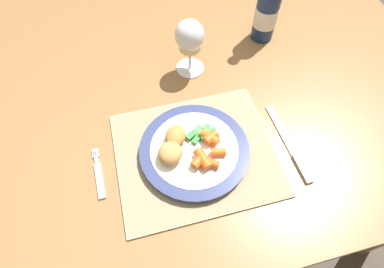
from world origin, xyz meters
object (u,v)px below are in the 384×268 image
at_px(dining_table, 166,90).
at_px(table_knife, 292,148).
at_px(fork, 99,177).
at_px(wine_glass, 190,39).
at_px(bottle, 268,9).
at_px(dinner_plate, 194,150).

bearing_deg(dining_table, table_knife, -52.92).
xyz_separation_m(fork, wine_glass, (0.27, 0.26, 0.10)).
distance_m(dining_table, wine_glass, 0.19).
xyz_separation_m(fork, table_knife, (0.43, -0.04, 0.00)).
height_order(fork, wine_glass, wine_glass).
distance_m(fork, table_knife, 0.43).
xyz_separation_m(dining_table, bottle, (0.31, 0.07, 0.17)).
distance_m(table_knife, bottle, 0.39).
distance_m(dining_table, table_knife, 0.39).
bearing_deg(dining_table, wine_glass, -4.21).
height_order(dinner_plate, fork, dinner_plate).
xyz_separation_m(dinner_plate, fork, (-0.21, -0.00, -0.01)).
bearing_deg(fork, dining_table, 53.65).
bearing_deg(dining_table, dinner_plate, -86.77).
bearing_deg(table_knife, fork, 174.71).
distance_m(dining_table, fork, 0.34).
relative_size(dinner_plate, bottle, 0.99).
distance_m(dining_table, bottle, 0.35).
distance_m(dinner_plate, table_knife, 0.22).
bearing_deg(dinner_plate, table_knife, -11.33).
height_order(dining_table, table_knife, table_knife).
distance_m(fork, bottle, 0.61).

